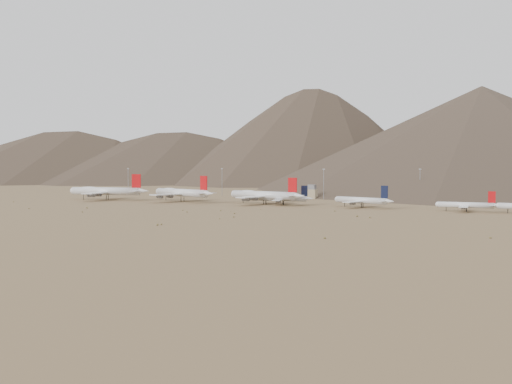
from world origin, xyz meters
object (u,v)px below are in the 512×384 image
at_px(widebody_centre, 182,193).
at_px(narrowbody_a, 284,199).
at_px(control_tower, 312,192).
at_px(widebody_east, 264,195).
at_px(narrowbody_b, 363,200).
at_px(widebody_west, 106,191).

height_order(widebody_centre, narrowbody_a, widebody_centre).
bearing_deg(control_tower, widebody_east, -96.75).
relative_size(widebody_centre, control_tower, 5.53).
bearing_deg(widebody_centre, control_tower, 64.50).
distance_m(widebody_east, narrowbody_b, 74.11).
height_order(widebody_east, narrowbody_b, widebody_east).
height_order(widebody_centre, narrowbody_b, widebody_centre).
bearing_deg(narrowbody_a, widebody_east, 177.32).
relative_size(widebody_west, widebody_east, 1.09).
relative_size(narrowbody_a, control_tower, 3.56).
relative_size(widebody_west, narrowbody_a, 1.67).
xyz_separation_m(widebody_east, control_tower, (9.64, 81.45, -1.52)).
bearing_deg(control_tower, widebody_centre, -135.32).
relative_size(widebody_centre, narrowbody_b, 1.49).
height_order(narrowbody_b, control_tower, narrowbody_b).
bearing_deg(narrowbody_a, widebody_centre, 172.93).
xyz_separation_m(widebody_centre, widebody_east, (71.09, -1.63, -0.27)).
bearing_deg(widebody_centre, narrowbody_b, 17.77).
bearing_deg(narrowbody_b, widebody_west, -160.03).
xyz_separation_m(narrowbody_a, control_tower, (-5.44, 80.39, 0.73)).
bearing_deg(narrowbody_a, narrowbody_b, -11.18).
bearing_deg(widebody_east, narrowbody_a, 18.10).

